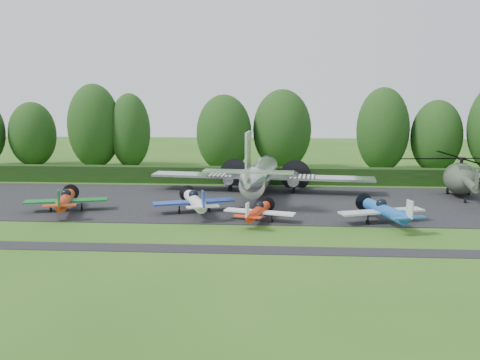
# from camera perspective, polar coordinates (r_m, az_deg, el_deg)

# --- Properties ---
(ground) EXTENTS (160.00, 160.00, 0.00)m
(ground) POSITION_cam_1_polar(r_m,az_deg,el_deg) (44.72, -1.14, -5.15)
(ground) COLOR #2C5919
(ground) RESTS_ON ground
(apron) EXTENTS (70.00, 18.00, 0.01)m
(apron) POSITION_cam_1_polar(r_m,az_deg,el_deg) (54.41, -0.26, -2.41)
(apron) COLOR black
(apron) RESTS_ON ground
(taxiway_verge) EXTENTS (70.00, 2.00, 0.00)m
(taxiway_verge) POSITION_cam_1_polar(r_m,az_deg,el_deg) (38.98, -1.88, -7.43)
(taxiway_verge) COLOR black
(taxiway_verge) RESTS_ON ground
(hedgerow) EXTENTS (90.00, 1.60, 2.00)m
(hedgerow) POSITION_cam_1_polar(r_m,az_deg,el_deg) (65.17, 0.40, -0.36)
(hedgerow) COLOR black
(hedgerow) RESTS_ON ground
(transport_plane) EXTENTS (24.64, 18.90, 7.90)m
(transport_plane) POSITION_cam_1_polar(r_m,az_deg,el_deg) (57.81, 2.17, 0.53)
(transport_plane) COLOR silver
(transport_plane) RESTS_ON ground
(light_plane_red) EXTENTS (7.57, 7.96, 2.91)m
(light_plane_red) POSITION_cam_1_polar(r_m,az_deg,el_deg) (52.49, -18.11, -2.02)
(light_plane_red) COLOR #BD3311
(light_plane_red) RESTS_ON ground
(light_plane_white) EXTENTS (7.59, 7.98, 2.92)m
(light_plane_white) POSITION_cam_1_polar(r_m,az_deg,el_deg) (49.57, -4.83, -2.24)
(light_plane_white) COLOR silver
(light_plane_white) RESTS_ON ground
(light_plane_orange) EXTENTS (6.25, 6.57, 2.40)m
(light_plane_orange) POSITION_cam_1_polar(r_m,az_deg,el_deg) (46.31, 1.94, -3.35)
(light_plane_orange) COLOR red
(light_plane_orange) RESTS_ON ground
(light_plane_blue) EXTENTS (7.61, 8.00, 2.92)m
(light_plane_blue) POSITION_cam_1_polar(r_m,az_deg,el_deg) (47.22, 15.20, -3.17)
(light_plane_blue) COLOR #1B52A2
(light_plane_blue) RESTS_ON ground
(helicopter) EXTENTS (13.16, 15.41, 4.24)m
(helicopter) POSITION_cam_1_polar(r_m,az_deg,el_deg) (61.60, 22.50, 0.43)
(helicopter) COLOR #364132
(helicopter) RESTS_ON ground
(tree_2) EXTENTS (7.14, 7.14, 11.61)m
(tree_2) POSITION_cam_1_polar(r_m,az_deg,el_deg) (75.98, 14.98, 5.18)
(tree_2) COLOR black
(tree_2) RESTS_ON ground
(tree_3) EXTENTS (8.12, 8.12, 11.32)m
(tree_3) POSITION_cam_1_polar(r_m,az_deg,el_deg) (74.98, 4.51, 5.32)
(tree_3) COLOR black
(tree_3) RESTS_ON ground
(tree_4) EXTENTS (6.80, 6.80, 9.48)m
(tree_4) POSITION_cam_1_polar(r_m,az_deg,el_deg) (84.46, -21.25, 4.56)
(tree_4) COLOR black
(tree_4) RESTS_ON ground
(tree_5) EXTENTS (7.63, 7.63, 10.61)m
(tree_5) POSITION_cam_1_polar(r_m,az_deg,el_deg) (73.89, -1.72, 5.00)
(tree_5) COLOR black
(tree_5) RESTS_ON ground
(tree_6) EXTENTS (6.81, 6.81, 9.92)m
(tree_6) POSITION_cam_1_polar(r_m,az_deg,el_deg) (77.36, 20.22, 4.36)
(tree_6) COLOR black
(tree_6) RESTS_ON ground
(tree_7) EXTENTS (5.81, 5.81, 10.75)m
(tree_7) POSITION_cam_1_polar(r_m,az_deg,el_deg) (78.94, -11.65, 5.16)
(tree_7) COLOR black
(tree_7) RESTS_ON ground
(tree_8) EXTENTS (7.52, 7.52, 12.10)m
(tree_8) POSITION_cam_1_polar(r_m,az_deg,el_deg) (80.00, -15.30, 5.56)
(tree_8) COLOR black
(tree_8) RESTS_ON ground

